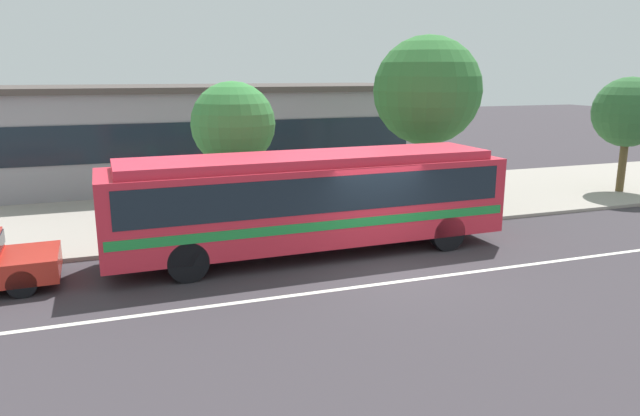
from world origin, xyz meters
The scene contains 12 objects.
ground_plane centered at (0.00, 0.00, 0.00)m, with size 120.00×120.00×0.00m, color #393338.
sidewalk_slab centered at (0.00, 7.40, 0.06)m, with size 60.00×8.00×0.12m, color gray.
lane_stripe_center centered at (0.00, -0.80, 0.00)m, with size 56.00×0.16×0.01m, color silver.
transit_bus centered at (-1.48, 2.05, 1.61)m, with size 10.96×2.68×2.77m.
pedestrian_waiting_near_sign centered at (-1.48, 4.66, 1.14)m, with size 0.36×0.36×1.75m.
pedestrian_walking_along_curb centered at (0.80, 5.30, 1.09)m, with size 0.38×0.38×1.66m.
pedestrian_standing_by_tree centered at (-4.69, 5.41, 1.08)m, with size 0.46×0.46×1.63m.
bus_stop_sign centered at (3.91, 3.98, 1.60)m, with size 0.16×0.43×2.30m.
street_tree_near_stop centered at (-2.87, 5.46, 3.30)m, with size 2.63×2.63×4.53m.
street_tree_mid_block centered at (4.17, 5.88, 4.25)m, with size 3.83×3.83×6.06m.
street_tree_far_end centered at (13.10, 5.45, 3.32)m, with size 2.78×2.78×4.61m.
station_building centered at (-2.28, 14.26, 2.17)m, with size 18.52×7.11×4.32m.
Camera 1 is at (-6.41, -12.63, 4.92)m, focal length 32.74 mm.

